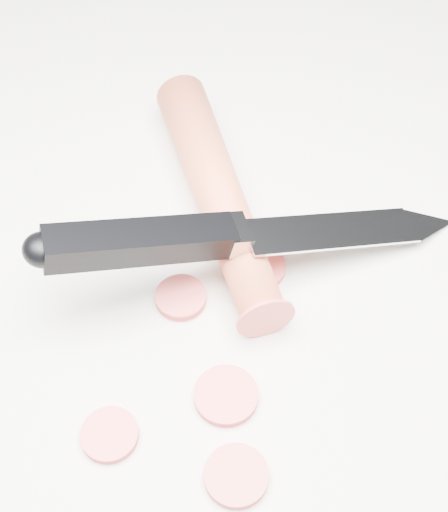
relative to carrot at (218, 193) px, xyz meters
name	(u,v)px	position (x,y,z in m)	size (l,w,h in m)	color
ground	(180,297)	(-0.05, -0.06, -0.02)	(2.40, 2.40, 0.00)	white
carrot	(218,193)	(0.00, 0.00, 0.00)	(0.03, 0.03, 0.21)	#E95634
carrot_slice_0	(181,298)	(-0.06, -0.06, -0.02)	(0.03, 0.03, 0.01)	#EA4F4A
carrot_slice_1	(226,396)	(-0.06, -0.13, -0.02)	(0.04, 0.04, 0.01)	#EA4F4A
carrot_slice_2	(257,266)	(0.00, -0.06, -0.02)	(0.04, 0.04, 0.01)	#EA4F4A
carrot_slice_3	(110,435)	(-0.13, -0.12, -0.02)	(0.03, 0.03, 0.01)	#EA4F4A
carrot_slice_4	(236,476)	(-0.08, -0.18, -0.02)	(0.04, 0.04, 0.01)	#EA4F4A
kitchen_knife	(261,229)	(0.00, -0.06, 0.02)	(0.29, 0.08, 0.08)	#BABCC1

